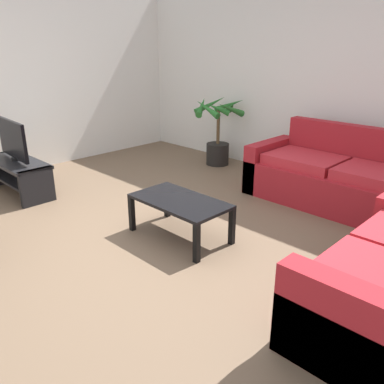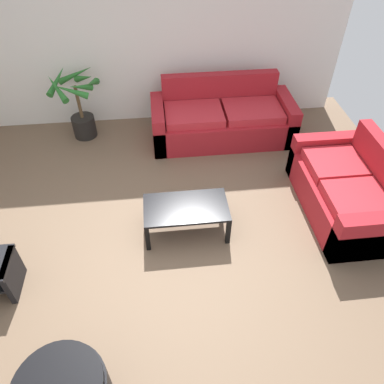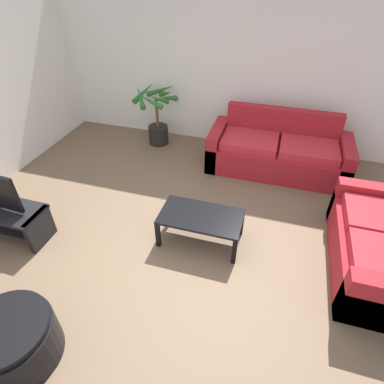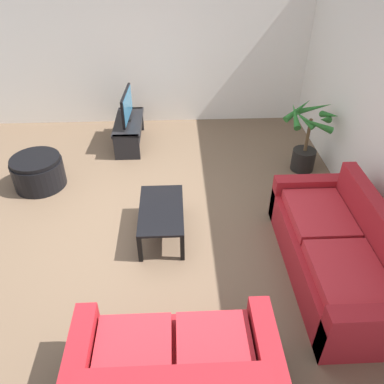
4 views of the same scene
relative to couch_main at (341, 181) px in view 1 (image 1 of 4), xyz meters
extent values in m
plane|color=brown|center=(-1.02, -2.28, -0.30)|extent=(6.60, 6.60, 0.00)
cube|color=silver|center=(-1.02, 0.72, 1.05)|extent=(6.00, 0.06, 2.70)
cube|color=maroon|center=(0.00, -0.03, -0.09)|extent=(2.15, 0.90, 0.42)
cube|color=maroon|center=(0.00, 0.34, 0.36)|extent=(1.79, 0.16, 0.48)
cube|color=maroon|center=(-0.98, -0.03, 0.01)|extent=(0.18, 0.90, 0.62)
cube|color=#B8272F|center=(-0.45, -0.08, 0.18)|extent=(0.85, 0.66, 0.12)
cube|color=#B8272F|center=(0.45, -0.08, 0.18)|extent=(0.85, 0.66, 0.12)
cube|color=maroon|center=(1.23, -2.49, 0.01)|extent=(0.90, 0.18, 0.62)
cube|color=#B8272F|center=(1.18, -2.08, 0.18)|extent=(0.66, 0.60, 0.12)
cube|color=black|center=(-3.09, -2.49, 0.11)|extent=(1.10, 0.45, 0.04)
cube|color=black|center=(-3.09, -2.49, -0.11)|extent=(1.02, 0.39, 0.03)
cube|color=black|center=(-3.61, -2.49, -0.08)|extent=(0.06, 0.41, 0.43)
cube|color=black|center=(-2.57, -2.49, -0.08)|extent=(0.06, 0.41, 0.43)
cube|color=black|center=(-3.09, -2.49, 0.40)|extent=(0.83, 0.09, 0.47)
cube|color=teal|center=(-3.09, -2.47, 0.40)|extent=(0.78, 0.05, 0.42)
cylinder|color=black|center=(-3.09, -2.49, 0.15)|extent=(0.10, 0.10, 0.04)
cube|color=black|center=(-0.74, -1.90, 0.08)|extent=(0.97, 0.53, 0.03)
cube|color=black|center=(-1.20, -2.14, -0.12)|extent=(0.05, 0.05, 0.37)
cube|color=black|center=(-0.28, -2.14, -0.12)|extent=(0.05, 0.05, 0.37)
cube|color=black|center=(-1.20, -1.66, -0.12)|extent=(0.05, 0.05, 0.37)
cube|color=black|center=(-0.28, -1.66, -0.12)|extent=(0.05, 0.05, 0.37)
cylinder|color=black|center=(-2.15, 0.27, -0.14)|extent=(0.35, 0.35, 0.33)
cylinder|color=brown|center=(-2.15, 0.27, 0.29)|extent=(0.05, 0.05, 0.52)
cone|color=#266A27|center=(-1.89, 0.24, 0.60)|extent=(0.16, 0.53, 0.28)
cone|color=#266A27|center=(-2.02, 0.41, 0.60)|extent=(0.37, 0.34, 0.23)
cone|color=#266A27|center=(-2.16, 0.54, 0.60)|extent=(0.55, 0.13, 0.29)
cone|color=#266A27|center=(-2.40, 0.36, 0.60)|extent=(0.28, 0.55, 0.29)
cone|color=#266A27|center=(-2.37, 0.12, 0.60)|extent=(0.37, 0.49, 0.28)
cone|color=#266A27|center=(-2.16, 0.03, 0.60)|extent=(0.49, 0.13, 0.27)
cone|color=#266A27|center=(-2.04, 0.13, 0.60)|extent=(0.35, 0.31, 0.22)
camera|label=1|loc=(1.83, -4.34, 1.51)|focal=37.07mm
camera|label=2|loc=(-0.99, -4.82, 3.08)|focal=34.43mm
camera|label=3|loc=(-0.06, -4.55, 2.55)|focal=29.32mm
camera|label=4|loc=(2.87, -1.69, 2.98)|focal=35.95mm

